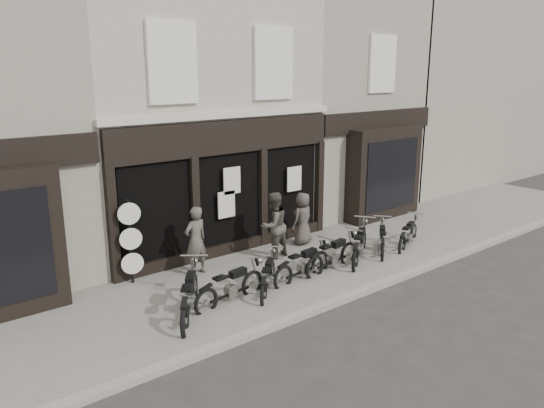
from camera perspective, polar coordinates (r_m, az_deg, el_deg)
ground_plane at (r=13.29m, az=2.84°, el=-8.98°), size 90.00×90.00×0.00m
pavement at (r=13.89m, az=0.35°, el=-7.62°), size 30.00×4.20×0.12m
kerb at (r=12.44m, az=6.74°, el=-10.44°), size 30.00×0.25×0.13m
central_building at (r=17.12m, az=-10.57°, el=10.20°), size 7.30×6.22×8.34m
neighbour_right at (r=20.87m, az=5.26°, el=10.99°), size 5.60×6.73×8.34m
filler_right at (r=27.23m, az=17.77°, el=11.30°), size 11.00×6.00×8.20m
motorcycle_0 at (r=11.70m, az=-8.84°, el=-10.14°), size 1.64×1.98×1.11m
motorcycle_1 at (r=12.22m, az=-4.44°, el=-9.16°), size 2.07×0.59×0.99m
motorcycle_2 at (r=12.78m, az=-0.43°, el=-8.13°), size 1.57×1.50×0.94m
motorcycle_3 at (r=13.47m, az=3.35°, el=-6.84°), size 2.07×0.56×0.99m
motorcycle_4 at (r=14.16m, az=6.56°, el=-5.79°), size 2.13×0.60×1.02m
motorcycle_5 at (r=14.94m, az=9.40°, el=-4.69°), size 2.00×1.51×1.09m
motorcycle_6 at (r=15.72m, az=11.74°, el=-4.04°), size 1.63×1.46×0.94m
motorcycle_7 at (r=16.39m, az=14.43°, el=-3.46°), size 1.82×1.00×0.93m
man_left at (r=13.64m, az=-8.21°, el=-3.92°), size 0.71×0.51×1.79m
man_centre at (r=14.66m, az=0.16°, el=-2.31°), size 0.98×0.81×1.87m
man_right at (r=15.85m, az=3.31°, el=-1.58°), size 0.85×0.64×1.58m
advert_sign_post at (r=13.35m, az=-14.95°, el=-4.34°), size 0.54×0.35×2.24m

